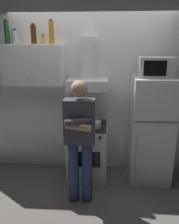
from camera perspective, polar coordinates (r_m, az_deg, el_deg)
name	(u,v)px	position (r m, az deg, el deg)	size (l,w,h in m)	color
ground_plane	(90,184)	(3.61, 0.00, -17.81)	(7.00, 7.00, 0.00)	slate
back_wall_tiled	(92,90)	(3.64, 0.61, 5.69)	(4.80, 0.10, 2.70)	white
upper_cabinet	(34,65)	(3.52, -13.83, 11.42)	(0.90, 0.37, 0.60)	white
stove_oven	(87,151)	(3.61, -0.55, -9.85)	(0.60, 0.62, 0.87)	white
range_hood	(88,76)	(3.39, -0.44, 9.11)	(0.60, 0.44, 0.75)	white
refrigerator	(150,131)	(3.52, 15.09, -4.58)	(0.60, 0.62, 1.60)	silver
microwave	(155,67)	(3.33, 16.24, 10.82)	(0.48, 0.37, 0.28)	#B7BABF
person_standing	(80,139)	(2.87, -2.47, -6.77)	(0.38, 0.33, 1.64)	navy
cooking_pot	(96,125)	(3.30, 1.53, -3.18)	(0.27, 0.17, 0.10)	#B7BABF
bottle_liquor_amber	(51,32)	(3.41, -9.58, 19.20)	(0.08, 0.08, 0.33)	#B7721E
bottle_canister_steel	(15,37)	(3.60, -18.20, 17.52)	(0.10, 0.10, 0.20)	#B2B5BA
bottle_rum_dark	(34,34)	(3.49, -13.92, 18.49)	(0.08, 0.08, 0.28)	#47230F
bottle_wine_green	(7,32)	(3.62, -20.13, 18.36)	(0.07, 0.07, 0.33)	#19471E
bottle_spice_jar	(43,40)	(3.49, -11.55, 17.42)	(0.05, 0.05, 0.13)	gold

